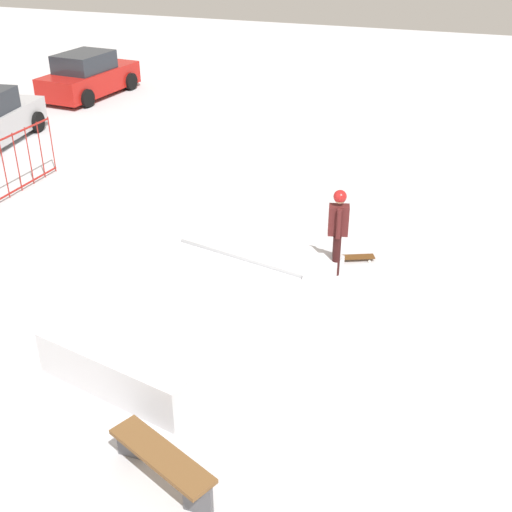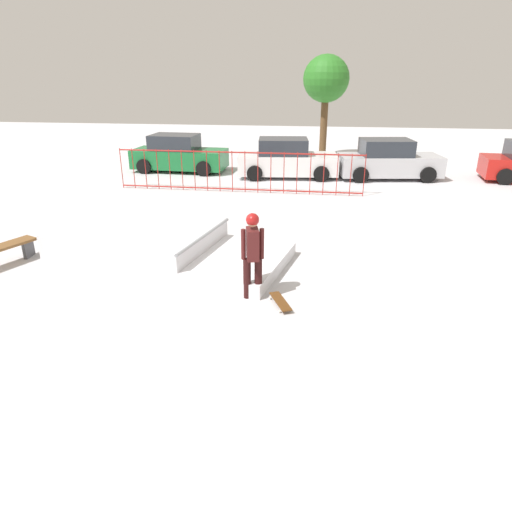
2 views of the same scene
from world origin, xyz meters
name	(u,v)px [view 1 (image 1 of 2)]	position (x,y,z in m)	size (l,w,h in m)	color
ground_plane	(258,306)	(0.00, 0.00, 0.00)	(60.00, 60.00, 0.00)	silver
skate_ramp	(196,310)	(-0.92, 0.79, 0.32)	(5.84, 3.71, 0.74)	silver
skater	(338,225)	(1.69, -1.01, 1.01)	(0.43, 0.42, 1.73)	black
skateboard	(355,257)	(2.26, -1.28, 0.08)	(0.50, 0.81, 0.09)	#593314
park_bench	(162,461)	(-4.21, -0.20, 0.36)	(1.02, 1.62, 0.48)	brown
parked_car_red	(89,76)	(11.59, 10.66, 0.72)	(4.24, 2.22, 1.60)	red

